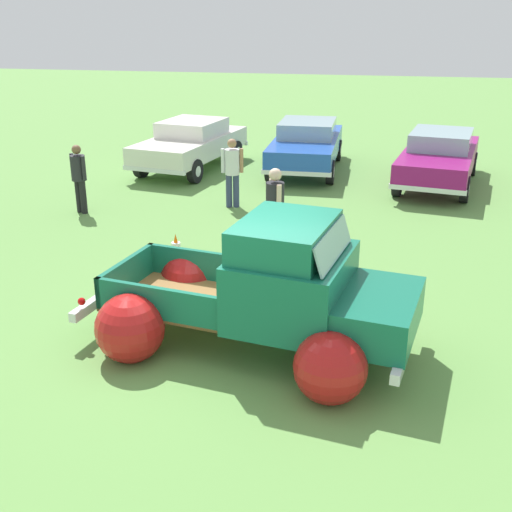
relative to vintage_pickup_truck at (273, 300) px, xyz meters
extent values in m
plane|color=#609347|center=(-0.38, 0.07, -0.76)|extent=(80.00, 80.00, 0.00)
cylinder|color=black|center=(1.20, 0.67, -0.38)|extent=(0.79, 0.35, 0.76)
cylinder|color=silver|center=(1.20, 0.67, -0.38)|extent=(0.38, 0.29, 0.34)
cylinder|color=black|center=(0.90, -1.04, -0.38)|extent=(0.79, 0.35, 0.76)
cylinder|color=silver|center=(0.90, -1.04, -0.38)|extent=(0.38, 0.29, 0.34)
cylinder|color=black|center=(-1.56, 1.16, -0.38)|extent=(0.79, 0.35, 0.76)
cylinder|color=silver|center=(-1.56, 1.16, -0.38)|extent=(0.38, 0.29, 0.34)
cylinder|color=black|center=(-1.86, -0.56, -0.38)|extent=(0.79, 0.35, 0.76)
cylinder|color=silver|center=(-1.86, -0.56, -0.38)|extent=(0.38, 0.29, 0.34)
sphere|color=red|center=(-1.55, 1.21, -0.32)|extent=(1.11, 1.11, 0.96)
sphere|color=red|center=(-1.87, -0.61, -0.32)|extent=(1.11, 1.11, 0.96)
cube|color=olive|center=(-1.32, 0.23, -0.22)|extent=(2.28, 1.87, 0.04)
cube|color=#14664C|center=(-1.19, 0.95, 0.01)|extent=(2.03, 0.43, 0.50)
cube|color=#14664C|center=(-1.44, -0.49, 0.01)|extent=(2.03, 0.43, 0.50)
cube|color=#14664C|center=(-0.35, 0.06, 0.01)|extent=(0.34, 1.53, 0.50)
cube|color=#14664C|center=(-2.29, 0.40, 0.01)|extent=(0.34, 1.53, 0.50)
cube|color=#14664C|center=(0.26, -0.04, 0.24)|extent=(1.72, 1.92, 0.95)
cube|color=#14664C|center=(0.16, -0.03, 0.94)|extent=(1.40, 1.71, 0.45)
cube|color=#8CADB7|center=(0.79, -0.14, 0.92)|extent=(0.40, 1.46, 0.38)
cube|color=#14664C|center=(1.29, -0.23, 0.04)|extent=(1.51, 1.81, 0.55)
sphere|color=red|center=(1.20, 0.70, -0.34)|extent=(1.06, 1.06, 0.92)
sphere|color=red|center=(0.89, -1.07, -0.34)|extent=(1.06, 1.06, 0.92)
cube|color=silver|center=(-2.59, 0.45, -0.30)|extent=(0.46, 1.97, 0.14)
cube|color=silver|center=(1.82, -0.32, -0.30)|extent=(0.46, 1.97, 0.14)
sphere|color=red|center=(-2.41, 1.22, -0.12)|extent=(0.13, 0.13, 0.11)
sphere|color=red|center=(-2.69, -0.33, -0.12)|extent=(0.13, 0.13, 0.11)
cylinder|color=black|center=(-3.64, 8.64, -0.43)|extent=(0.32, 0.69, 0.66)
cylinder|color=silver|center=(-3.64, 8.64, -0.43)|extent=(0.26, 0.33, 0.30)
cylinder|color=black|center=(-5.31, 8.95, -0.43)|extent=(0.32, 0.69, 0.66)
cylinder|color=silver|center=(-5.31, 8.95, -0.43)|extent=(0.26, 0.33, 0.30)
cylinder|color=black|center=(-3.12, 11.39, -0.43)|extent=(0.32, 0.69, 0.66)
cylinder|color=silver|center=(-3.12, 11.39, -0.43)|extent=(0.26, 0.33, 0.30)
cylinder|color=black|center=(-4.79, 11.70, -0.43)|extent=(0.32, 0.69, 0.66)
cylinder|color=silver|center=(-4.79, 11.70, -0.43)|extent=(0.26, 0.33, 0.30)
cube|color=silver|center=(-4.22, 10.17, -0.05)|extent=(2.59, 4.63, 0.55)
cube|color=silver|center=(-4.18, 10.34, 0.45)|extent=(1.89, 2.09, 0.45)
cube|color=silver|center=(-3.82, 12.28, -0.31)|extent=(1.86, 0.44, 0.12)
cube|color=silver|center=(-4.61, 8.06, -0.31)|extent=(1.86, 0.44, 0.12)
cylinder|color=black|center=(0.01, 9.25, -0.43)|extent=(0.20, 0.66, 0.66)
cylinder|color=silver|center=(0.01, 9.25, -0.43)|extent=(0.21, 0.30, 0.30)
cylinder|color=black|center=(-1.66, 9.24, -0.43)|extent=(0.20, 0.66, 0.66)
cylinder|color=silver|center=(-1.66, 9.24, -0.43)|extent=(0.21, 0.30, 0.30)
cylinder|color=black|center=(0.00, 12.18, -0.43)|extent=(0.20, 0.66, 0.66)
cylinder|color=silver|center=(0.00, 12.18, -0.43)|extent=(0.21, 0.30, 0.30)
cylinder|color=black|center=(-1.68, 12.17, -0.43)|extent=(0.20, 0.66, 0.66)
cylinder|color=silver|center=(-1.68, 12.17, -0.43)|extent=(0.21, 0.30, 0.30)
cube|color=blue|center=(-0.83, 10.71, -0.05)|extent=(1.82, 4.59, 0.55)
cube|color=#8CADB7|center=(-0.83, 10.89, 0.45)|extent=(1.57, 1.93, 0.45)
cube|color=silver|center=(-0.85, 12.96, -0.31)|extent=(1.86, 0.11, 0.12)
cube|color=silver|center=(-0.82, 8.46, -0.31)|extent=(1.86, 0.11, 0.12)
cylinder|color=black|center=(3.42, 8.10, -0.43)|extent=(0.31, 0.68, 0.66)
cylinder|color=silver|center=(3.42, 8.10, -0.43)|extent=(0.26, 0.33, 0.30)
cylinder|color=black|center=(1.80, 8.38, -0.43)|extent=(0.31, 0.68, 0.66)
cylinder|color=silver|center=(1.80, 8.38, -0.43)|extent=(0.26, 0.33, 0.30)
cylinder|color=black|center=(3.93, 11.02, -0.43)|extent=(0.31, 0.68, 0.66)
cylinder|color=silver|center=(3.93, 11.02, -0.43)|extent=(0.26, 0.33, 0.30)
cylinder|color=black|center=(2.31, 11.30, -0.43)|extent=(0.31, 0.68, 0.66)
cylinder|color=silver|center=(2.31, 11.30, -0.43)|extent=(0.26, 0.33, 0.30)
cube|color=#8C1466|center=(2.87, 9.70, -0.05)|extent=(2.54, 4.87, 0.55)
cube|color=#8CADB7|center=(2.90, 9.88, 0.45)|extent=(1.84, 2.18, 0.45)
cube|color=silver|center=(3.26, 11.94, -0.31)|extent=(1.82, 0.41, 0.12)
cube|color=silver|center=(2.48, 7.46, -0.31)|extent=(1.82, 0.41, 0.12)
cylinder|color=navy|center=(-2.19, 6.60, -0.35)|extent=(0.18, 0.18, 0.80)
cylinder|color=navy|center=(-2.03, 6.64, -0.35)|extent=(0.18, 0.18, 0.80)
cylinder|color=silver|center=(-2.11, 6.62, 0.35)|extent=(0.41, 0.41, 0.60)
cylinder|color=silver|center=(-2.33, 6.57, 0.38)|extent=(0.11, 0.11, 0.57)
cylinder|color=#A87A56|center=(-1.90, 6.68, 0.38)|extent=(0.11, 0.11, 0.57)
sphere|color=#A87A56|center=(-2.11, 6.62, 0.79)|extent=(0.26, 0.26, 0.22)
cylinder|color=black|center=(-5.42, 5.46, -0.37)|extent=(0.20, 0.20, 0.78)
cylinder|color=black|center=(-5.57, 5.54, -0.37)|extent=(0.20, 0.20, 0.78)
cylinder|color=#26262B|center=(-5.49, 5.50, 0.31)|extent=(0.46, 0.46, 0.58)
cylinder|color=#26262B|center=(-5.30, 5.39, 0.34)|extent=(0.12, 0.12, 0.55)
cylinder|color=#26262B|center=(-5.68, 5.61, 0.34)|extent=(0.12, 0.12, 0.55)
sphere|color=brown|center=(-5.49, 5.50, 0.74)|extent=(0.29, 0.29, 0.21)
cylinder|color=navy|center=(-0.50, 3.26, -0.32)|extent=(0.20, 0.20, 0.87)
cylinder|color=navy|center=(-0.58, 3.41, -0.32)|extent=(0.20, 0.20, 0.87)
cylinder|color=#26262B|center=(-0.54, 3.33, 0.44)|extent=(0.46, 0.46, 0.65)
cylinder|color=beige|center=(-0.43, 3.14, 0.48)|extent=(0.12, 0.12, 0.62)
cylinder|color=beige|center=(-0.64, 3.53, 0.48)|extent=(0.12, 0.12, 0.62)
sphere|color=beige|center=(-0.54, 3.33, 0.92)|extent=(0.32, 0.32, 0.24)
cube|color=black|center=(-1.16, 3.05, -0.74)|extent=(0.36, 0.36, 0.03)
cone|color=orange|center=(-1.16, 3.05, -0.43)|extent=(0.28, 0.28, 0.60)
cylinder|color=white|center=(-1.16, 3.05, -0.34)|extent=(0.17, 0.17, 0.08)
cube|color=black|center=(-2.29, 2.72, -0.74)|extent=(0.36, 0.36, 0.03)
cone|color=orange|center=(-2.29, 2.72, -0.43)|extent=(0.28, 0.28, 0.60)
cylinder|color=white|center=(-2.29, 2.72, -0.34)|extent=(0.17, 0.17, 0.08)
camera|label=1|loc=(1.30, -7.87, 3.75)|focal=44.86mm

